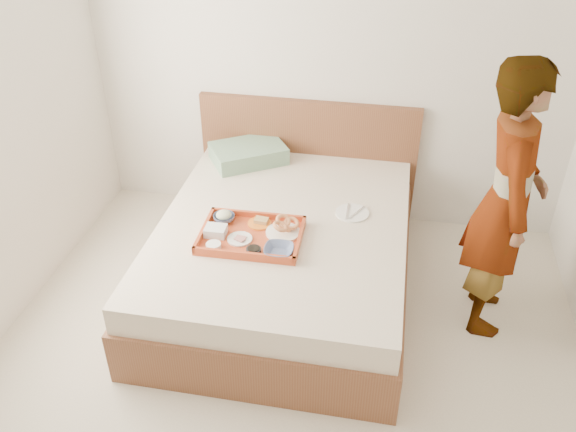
# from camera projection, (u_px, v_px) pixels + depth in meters

# --- Properties ---
(ground) EXTENTS (3.50, 4.00, 0.01)m
(ground) POSITION_uv_depth(u_px,v_px,m) (272.00, 407.00, 3.29)
(ground) COLOR beige
(ground) RESTS_ON ground
(wall_back) EXTENTS (3.50, 0.01, 2.60)m
(wall_back) POSITION_uv_depth(u_px,v_px,m) (329.00, 54.00, 4.21)
(wall_back) COLOR silver
(wall_back) RESTS_ON ground
(bed) EXTENTS (1.65, 2.00, 0.53)m
(bed) POSITION_uv_depth(u_px,v_px,m) (283.00, 256.00, 3.98)
(bed) COLOR brown
(bed) RESTS_ON ground
(headboard) EXTENTS (1.65, 0.06, 0.95)m
(headboard) POSITION_uv_depth(u_px,v_px,m) (308.00, 159.00, 4.66)
(headboard) COLOR brown
(headboard) RESTS_ON ground
(pillow) EXTENTS (0.63, 0.58, 0.12)m
(pillow) POSITION_uv_depth(u_px,v_px,m) (248.00, 153.00, 4.48)
(pillow) COLOR gray
(pillow) RESTS_ON bed
(tray) EXTENTS (0.62, 0.46, 0.06)m
(tray) POSITION_uv_depth(u_px,v_px,m) (251.00, 235.00, 3.67)
(tray) COLOR #B14B1F
(tray) RESTS_ON bed
(prawn_plate) EXTENTS (0.22, 0.22, 0.01)m
(prawn_plate) POSITION_uv_depth(u_px,v_px,m) (283.00, 232.00, 3.71)
(prawn_plate) COLOR white
(prawn_plate) RESTS_ON tray
(navy_bowl_big) EXTENTS (0.18, 0.18, 0.04)m
(navy_bowl_big) POSITION_uv_depth(u_px,v_px,m) (279.00, 250.00, 3.53)
(navy_bowl_big) COLOR navy
(navy_bowl_big) RESTS_ON tray
(sauce_dish) EXTENTS (0.09, 0.09, 0.03)m
(sauce_dish) POSITION_uv_depth(u_px,v_px,m) (254.00, 251.00, 3.53)
(sauce_dish) COLOR black
(sauce_dish) RESTS_ON tray
(meat_plate) EXTENTS (0.15, 0.15, 0.01)m
(meat_plate) POSITION_uv_depth(u_px,v_px,m) (240.00, 239.00, 3.65)
(meat_plate) COLOR white
(meat_plate) RESTS_ON tray
(bread_plate) EXTENTS (0.15, 0.15, 0.01)m
(bread_plate) POSITION_uv_depth(u_px,v_px,m) (260.00, 223.00, 3.79)
(bread_plate) COLOR orange
(bread_plate) RESTS_ON tray
(salad_bowl) EXTENTS (0.14, 0.14, 0.04)m
(salad_bowl) POSITION_uv_depth(u_px,v_px,m) (224.00, 218.00, 3.81)
(salad_bowl) COLOR navy
(salad_bowl) RESTS_ON tray
(plastic_tub) EXTENTS (0.13, 0.11, 0.06)m
(plastic_tub) POSITION_uv_depth(u_px,v_px,m) (216.00, 231.00, 3.68)
(plastic_tub) COLOR silver
(plastic_tub) RESTS_ON tray
(cheese_round) EXTENTS (0.09, 0.09, 0.03)m
(cheese_round) POSITION_uv_depth(u_px,v_px,m) (214.00, 246.00, 3.58)
(cheese_round) COLOR white
(cheese_round) RESTS_ON tray
(dinner_plate) EXTENTS (0.27, 0.27, 0.01)m
(dinner_plate) POSITION_uv_depth(u_px,v_px,m) (352.00, 213.00, 3.92)
(dinner_plate) COLOR white
(dinner_plate) RESTS_ON bed
(person) EXTENTS (0.42, 0.63, 1.70)m
(person) POSITION_uv_depth(u_px,v_px,m) (506.00, 202.00, 3.44)
(person) COLOR white
(person) RESTS_ON ground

